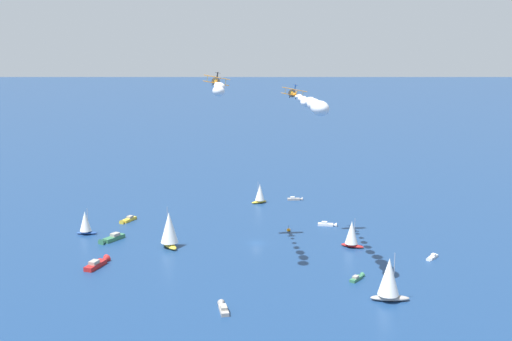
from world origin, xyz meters
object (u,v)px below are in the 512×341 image
at_px(sailboat_mid_cluster, 352,234).
at_px(motorboat_inshore, 111,239).
at_px(sailboat_outer_ring_c, 85,222).
at_px(motorboat_outer_ring_e, 328,224).
at_px(sailboat_far_port, 389,279).
at_px(marker_buoy, 289,230).
at_px(motorboat_outer_ring_b, 98,263).
at_px(motorboat_ahead, 432,257).
at_px(motorboat_far_stbd, 223,308).
at_px(biplane_wingman, 294,94).
at_px(motorboat_outer_ring_d, 127,220).
at_px(motorboat_offshore, 296,199).
at_px(sailboat_trailing, 260,193).
at_px(wingwalker_lead, 218,74).
at_px(sailboat_near_centre, 169,229).
at_px(biplane_lead, 216,82).
at_px(wingwalker_wingman, 295,86).
at_px(motorboat_outer_ring_a, 358,278).

bearing_deg(sailboat_mid_cluster, motorboat_inshore, -148.50).
bearing_deg(sailboat_outer_ring_c, motorboat_outer_ring_e, 42.63).
xyz_separation_m(sailboat_far_port, marker_buoy, (-46.37, 30.25, -4.77)).
height_order(motorboat_outer_ring_b, marker_buoy, motorboat_outer_ring_b).
bearing_deg(motorboat_ahead, motorboat_far_stbd, -113.34).
height_order(motorboat_inshore, biplane_wingman, biplane_wingman).
relative_size(motorboat_outer_ring_b, motorboat_outer_ring_d, 1.28).
bearing_deg(marker_buoy, motorboat_offshore, 119.12).
bearing_deg(sailboat_trailing, wingwalker_lead, -68.46).
bearing_deg(biplane_wingman, sailboat_near_centre, -130.46).
relative_size(sailboat_near_centre, motorboat_outer_ring_d, 1.60).
bearing_deg(motorboat_far_stbd, motorboat_outer_ring_b, 177.38).
relative_size(motorboat_ahead, wingwalker_lead, 3.34).
bearing_deg(biplane_wingman, biplane_lead, -129.79).
distance_m(motorboat_far_stbd, marker_buoy, 59.37).
bearing_deg(wingwalker_lead, wingwalker_wingman, 50.21).
relative_size(sailboat_trailing, motorboat_outer_ring_b, 0.85).
distance_m(sailboat_near_centre, sailboat_far_port, 65.50).
xyz_separation_m(motorboat_outer_ring_b, sailboat_outer_ring_c, (-24.19, 15.60, 2.98)).
xyz_separation_m(motorboat_outer_ring_e, biplane_lead, (-16.86, -34.13, 45.93)).
bearing_deg(wingwalker_wingman, marker_buoy, 135.53).
height_order(sailboat_outer_ring_c, motorboat_outer_ring_d, sailboat_outer_ring_c).
height_order(sailboat_far_port, biplane_wingman, biplane_wingman).
xyz_separation_m(motorboat_outer_ring_d, wingwalker_lead, (38.28, 0.29, 47.96)).
xyz_separation_m(sailboat_trailing, motorboat_outer_ring_b, (3.12, -76.48, -2.90)).
relative_size(sailboat_outer_ring_c, wingwalker_wingman, 5.28).
bearing_deg(wingwalker_lead, motorboat_inshore, -148.41).
bearing_deg(wingwalker_wingman, motorboat_inshore, -140.80).
bearing_deg(motorboat_offshore, biplane_lead, -81.00).
distance_m(motorboat_inshore, motorboat_outer_ring_b, 20.33).
height_order(sailboat_far_port, sailboat_mid_cluster, sailboat_far_port).
distance_m(sailboat_near_centre, motorboat_outer_ring_d, 30.94).
distance_m(sailboat_mid_cluster, sailboat_outer_ring_c, 79.42).
distance_m(motorboat_outer_ring_b, sailboat_outer_ring_c, 28.93).
bearing_deg(motorboat_offshore, sailboat_far_port, -44.42).
bearing_deg(motorboat_inshore, motorboat_outer_ring_a, 12.29).
height_order(motorboat_offshore, marker_buoy, marker_buoy).
bearing_deg(motorboat_outer_ring_a, motorboat_inshore, -167.71).
xyz_separation_m(sailboat_mid_cluster, marker_buoy, (-22.56, 2.08, -3.52)).
distance_m(motorboat_far_stbd, motorboat_inshore, 59.00).
distance_m(sailboat_mid_cluster, motorboat_outer_ring_a, 24.47).
bearing_deg(motorboat_inshore, motorboat_outer_ring_b, -50.19).
distance_m(sailboat_far_port, sailboat_trailing, 90.26).
xyz_separation_m(sailboat_mid_cluster, motorboat_outer_ring_e, (-15.55, 14.22, -3.45)).
bearing_deg(marker_buoy, wingwalker_lead, -113.74).
bearing_deg(motorboat_far_stbd, sailboat_near_centre, 148.48).
xyz_separation_m(sailboat_trailing, wingwalker_wingman, (31.64, -26.98, 41.19)).
height_order(sailboat_trailing, wingwalker_wingman, wingwalker_wingman).
height_order(motorboat_ahead, motorboat_outer_ring_e, motorboat_outer_ring_e).
height_order(motorboat_far_stbd, motorboat_offshore, motorboat_far_stbd).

